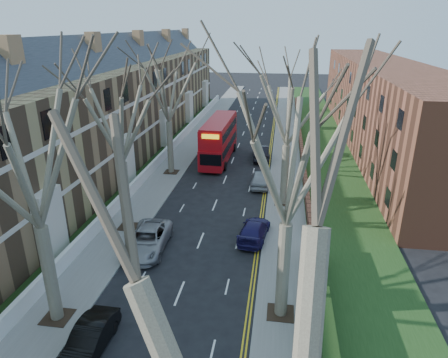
% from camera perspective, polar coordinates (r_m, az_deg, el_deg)
% --- Properties ---
extents(pavement_left, '(3.00, 102.00, 0.12)m').
position_cam_1_polar(pavement_left, '(51.48, -4.58, 5.14)').
color(pavement_left, slate).
rests_on(pavement_left, ground).
extents(pavement_right, '(3.00, 102.00, 0.12)m').
position_cam_1_polar(pavement_right, '(50.24, 8.94, 4.54)').
color(pavement_right, slate).
rests_on(pavement_right, ground).
extents(terrace_left, '(9.70, 78.00, 13.60)m').
position_cam_1_polar(terrace_left, '(45.26, -16.68, 9.22)').
color(terrace_left, brown).
rests_on(terrace_left, ground).
extents(flats_right, '(13.97, 54.00, 10.00)m').
position_cam_1_polar(flats_right, '(54.40, 21.57, 9.95)').
color(flats_right, brown).
rests_on(flats_right, ground).
extents(front_wall_left, '(0.30, 78.00, 1.00)m').
position_cam_1_polar(front_wall_left, '(44.35, -8.95, 3.05)').
color(front_wall_left, white).
rests_on(front_wall_left, ground).
extents(grass_verge_right, '(6.00, 102.00, 0.06)m').
position_cam_1_polar(grass_verge_right, '(50.49, 14.06, 4.35)').
color(grass_verge_right, '#1C3B15').
rests_on(grass_verge_right, ground).
extents(tree_left_mid, '(10.50, 10.50, 14.71)m').
position_cam_1_polar(tree_left_mid, '(19.30, -26.59, 4.89)').
color(tree_left_mid, brown).
rests_on(tree_left_mid, ground).
extents(tree_left_far, '(10.15, 10.15, 14.22)m').
position_cam_1_polar(tree_left_far, '(27.92, -15.08, 10.17)').
color(tree_left_far, brown).
rests_on(tree_left_far, ground).
extents(tree_left_dist, '(10.50, 10.50, 14.71)m').
position_cam_1_polar(tree_left_dist, '(39.05, -8.20, 14.10)').
color(tree_left_dist, brown).
rests_on(tree_left_dist, ground).
extents(tree_right_mid, '(10.50, 10.50, 14.71)m').
position_cam_1_polar(tree_right_mid, '(17.83, 9.61, 5.66)').
color(tree_right_mid, brown).
rests_on(tree_right_mid, ground).
extents(tree_right_far, '(10.15, 10.15, 14.22)m').
position_cam_1_polar(tree_right_far, '(31.60, 9.31, 11.82)').
color(tree_right_far, brown).
rests_on(tree_right_far, ground).
extents(double_decker_bus, '(2.91, 10.78, 4.50)m').
position_cam_1_polar(double_decker_bus, '(44.44, -0.71, 5.49)').
color(double_decker_bus, '#A80C13').
rests_on(double_decker_bus, ground).
extents(car_left_mid, '(1.45, 4.07, 1.34)m').
position_cam_1_polar(car_left_mid, '(20.83, -18.65, -20.83)').
color(car_left_mid, black).
rests_on(car_left_mid, ground).
extents(car_left_far, '(2.70, 5.50, 1.50)m').
position_cam_1_polar(car_left_far, '(27.58, -10.88, -8.51)').
color(car_left_far, gray).
rests_on(car_left_far, ground).
extents(car_right_near, '(2.35, 4.64, 1.29)m').
position_cam_1_polar(car_right_near, '(28.55, 4.31, -7.30)').
color(car_right_near, '#1B154C').
rests_on(car_right_near, ground).
extents(car_right_mid, '(1.77, 4.32, 1.47)m').
position_cam_1_polar(car_right_mid, '(37.63, 5.23, 0.07)').
color(car_right_mid, '#9A9CA3').
rests_on(car_right_mid, ground).
extents(car_right_far, '(2.15, 4.99, 1.60)m').
position_cam_1_polar(car_right_far, '(45.28, 5.25, 3.84)').
color(car_right_far, black).
rests_on(car_right_far, ground).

